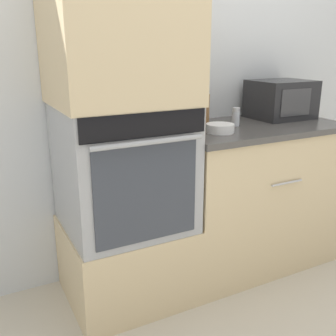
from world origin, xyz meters
TOP-DOWN VIEW (x-y plane):
  - ground_plane at (0.00, 0.00)m, footprint 12.00×12.00m
  - wall_back at (0.00, 0.63)m, footprint 8.00×0.05m
  - oven_cabinet_base at (-0.33, 0.30)m, footprint 0.65×0.60m
  - wall_oven at (-0.33, 0.30)m, footprint 0.63×0.64m
  - oven_cabinet_upper at (-0.33, 0.30)m, footprint 0.65×0.60m
  - counter_unit at (0.53, 0.30)m, footprint 1.09×0.63m
  - microwave at (0.82, 0.40)m, footprint 0.38×0.32m
  - knife_block at (0.23, 0.48)m, footprint 0.12×0.11m
  - bowl at (0.21, 0.20)m, footprint 0.16×0.16m
  - condiment_jar_near at (0.07, 0.39)m, footprint 0.05×0.05m
  - condiment_jar_mid at (0.14, 0.33)m, footprint 0.04×0.04m
  - condiment_jar_far at (0.40, 0.31)m, footprint 0.05×0.05m

SIDE VIEW (x-z plane):
  - ground_plane at x=0.00m, z-range 0.00..0.00m
  - oven_cabinet_base at x=-0.33m, z-range 0.00..0.44m
  - counter_unit at x=0.53m, z-range 0.00..0.92m
  - wall_oven at x=-0.33m, z-range 0.44..1.10m
  - bowl at x=0.21m, z-range 0.92..0.97m
  - condiment_jar_mid at x=0.14m, z-range 0.92..0.99m
  - condiment_jar_near at x=0.07m, z-range 0.92..1.01m
  - condiment_jar_far at x=0.40m, z-range 0.92..1.03m
  - knife_block at x=0.23m, z-range 0.90..1.12m
  - microwave at x=0.82m, z-range 0.92..1.16m
  - wall_back at x=0.00m, z-range 0.00..2.50m
  - oven_cabinet_upper at x=-0.33m, z-range 1.10..1.82m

